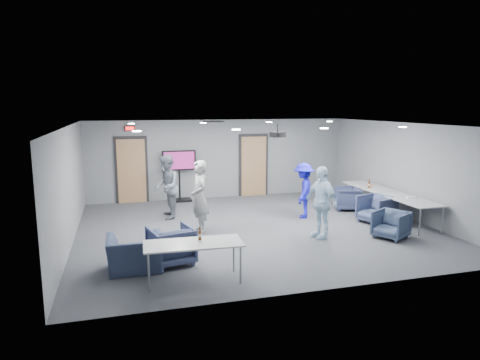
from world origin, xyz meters
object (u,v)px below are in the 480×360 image
object	(u,v)px
person_d	(303,190)
chair_right_c	(391,225)
person_c	(321,202)
bottle_right	(369,184)
table_right_a	(369,187)
chair_right_b	(376,209)
projector	(278,134)
tv_stand	(179,173)
table_front_left	(193,245)
chair_front_b	(135,253)
bottle_front	(200,235)
person_a	(199,197)
person_b	(166,187)
table_right_b	(408,200)
chair_front_a	(171,245)
chair_right_a	(347,198)

from	to	relation	value
person_d	chair_right_c	world-z (taller)	person_d
person_c	bottle_right	size ratio (longest dim) A/B	6.52
chair_right_c	table_right_a	distance (m)	2.97
table_right_a	chair_right_b	bearing A→B (deg)	155.65
person_d	projector	xyz separation A→B (m)	(-0.84, -0.09, 1.61)
person_d	tv_stand	bearing A→B (deg)	-104.69
table_front_left	person_d	bearing A→B (deg)	46.51
chair_front_b	chair_right_c	bearing A→B (deg)	-175.04
chair_front_b	bottle_front	distance (m)	1.42
tv_stand	projector	distance (m)	4.17
person_d	table_front_left	bearing A→B (deg)	-15.82
chair_right_c	table_front_left	world-z (taller)	table_front_left
person_a	person_c	distance (m)	3.00
table_right_a	person_c	bearing A→B (deg)	129.25
person_b	table_right_b	world-z (taller)	person_b
chair_right_c	bottle_front	xyz separation A→B (m)	(-4.88, -1.12, 0.48)
bottle_front	person_d	bearing A→B (deg)	43.89
chair_right_b	table_front_left	bearing A→B (deg)	-82.30
chair_front_a	bottle_right	distance (m)	6.87
projector	table_right_a	bearing A→B (deg)	3.65
person_a	chair_right_a	distance (m)	4.98
person_c	chair_right_b	xyz separation A→B (m)	(2.07, 0.78, -0.50)
table_front_left	projector	size ratio (longest dim) A/B	4.80
person_d	bottle_right	size ratio (longest dim) A/B	5.87
chair_right_a	chair_front_a	world-z (taller)	chair_front_a
chair_right_c	chair_right_b	bearing A→B (deg)	131.99
table_front_left	bottle_front	bearing A→B (deg)	47.63
chair_right_a	chair_right_c	bearing A→B (deg)	11.62
person_a	chair_right_a	size ratio (longest dim) A/B	2.37
chair_right_a	table_front_left	world-z (taller)	table_front_left
chair_front_a	bottle_front	world-z (taller)	bottle_front
person_d	table_right_a	bearing A→B (deg)	129.16
chair_front_a	tv_stand	distance (m)	5.86
person_b	projector	size ratio (longest dim) A/B	4.83
table_right_a	table_front_left	bearing A→B (deg)	123.19
person_c	table_right_a	world-z (taller)	person_c
bottle_right	tv_stand	world-z (taller)	tv_stand
bottle_right	projector	bearing A→B (deg)	-176.02
person_b	table_right_a	distance (m)	6.15
table_right_b	bottle_front	world-z (taller)	bottle_front
chair_front_b	bottle_right	distance (m)	7.60
person_b	table_right_a	bearing A→B (deg)	89.08
person_a	bottle_front	xyz separation A→B (m)	(-0.52, -2.84, -0.10)
chair_right_b	chair_right_c	distance (m)	1.38
person_c	table_right_b	size ratio (longest dim) A/B	0.89
table_right_b	projector	xyz separation A→B (m)	(-3.19, 1.44, 1.71)
chair_front_a	table_front_left	bearing A→B (deg)	93.52
chair_right_b	tv_stand	bearing A→B (deg)	-148.38
table_right_b	bottle_front	xyz separation A→B (m)	(-5.98, -1.96, 0.13)
person_b	bottle_front	xyz separation A→B (m)	(0.14, -4.45, -0.09)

